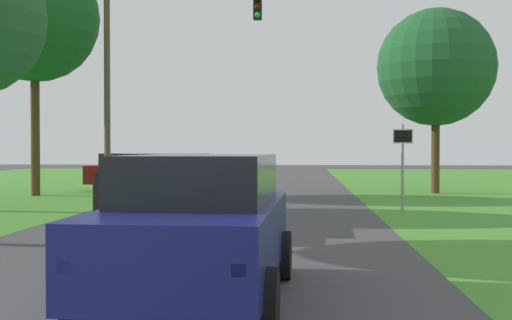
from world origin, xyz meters
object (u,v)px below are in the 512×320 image
object	(u,v)px
pickup_truck_lead	(168,190)
keep_moving_sign	(403,157)
red_suv_near	(199,223)
crossing_suv_far	(138,171)
extra_tree_1	(35,18)
oak_tree_right	(436,68)
traffic_light	(147,57)

from	to	relation	value
pickup_truck_lead	keep_moving_sign	world-z (taller)	keep_moving_sign
red_suv_near	pickup_truck_lead	distance (m)	7.26
pickup_truck_lead	crossing_suv_far	world-z (taller)	pickup_truck_lead
red_suv_near	extra_tree_1	distance (m)	20.74
oak_tree_right	pickup_truck_lead	bearing A→B (deg)	-124.92
traffic_light	oak_tree_right	size ratio (longest dim) A/B	1.06
traffic_light	oak_tree_right	distance (m)	12.48
traffic_light	crossing_suv_far	size ratio (longest dim) A/B	1.83
red_suv_near	extra_tree_1	xyz separation A→B (m)	(-9.74, 17.17, 6.35)
extra_tree_1	traffic_light	bearing A→B (deg)	-11.57
crossing_suv_far	extra_tree_1	size ratio (longest dim) A/B	0.47
keep_moving_sign	crossing_suv_far	xyz separation A→B (m)	(-10.50, 9.45, -0.79)
red_suv_near	oak_tree_right	bearing A→B (deg)	70.42
pickup_truck_lead	oak_tree_right	bearing A→B (deg)	55.08
red_suv_near	traffic_light	distance (m)	17.45
extra_tree_1	oak_tree_right	bearing A→B (deg)	9.39
traffic_light	crossing_suv_far	bearing A→B (deg)	109.87
pickup_truck_lead	oak_tree_right	size ratio (longest dim) A/B	0.61
red_suv_near	traffic_light	xyz separation A→B (m)	(-4.78, 16.16, 4.53)
traffic_light	crossing_suv_far	distance (m)	6.29
traffic_light	pickup_truck_lead	bearing A→B (deg)	-72.83
pickup_truck_lead	traffic_light	xyz separation A→B (m)	(-2.83, 9.17, 4.56)
pickup_truck_lead	traffic_light	distance (m)	10.62
red_suv_near	pickup_truck_lead	xyz separation A→B (m)	(-1.95, 6.99, -0.03)
oak_tree_right	crossing_suv_far	world-z (taller)	oak_tree_right
keep_moving_sign	extra_tree_1	world-z (taller)	extra_tree_1
crossing_suv_far	extra_tree_1	xyz separation A→B (m)	(-3.49, -3.03, 6.42)
keep_moving_sign	traffic_light	bearing A→B (deg)	149.11
pickup_truck_lead	extra_tree_1	size ratio (longest dim) A/B	0.50
extra_tree_1	crossing_suv_far	bearing A→B (deg)	40.90
pickup_truck_lead	extra_tree_1	world-z (taller)	extra_tree_1
pickup_truck_lead	keep_moving_sign	bearing A→B (deg)	31.21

